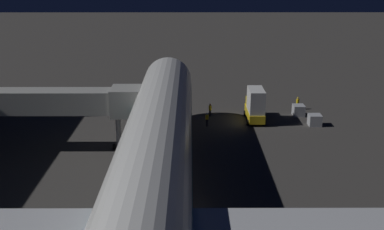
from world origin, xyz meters
TOP-DOWN VIEW (x-y plane):
  - ground_plane at (0.00, 0.00)m, footprint 320.00×320.00m
  - airliner_at_gate at (-0.00, 8.81)m, footprint 48.36×71.54m
  - jet_bridge at (11.45, -14.47)m, footprint 21.23×3.40m
  - catering_truck at (-11.25, -24.08)m, footprint 2.36×5.63m
  - baggage_container_near_belt at (-17.47, -26.25)m, footprint 1.50×1.65m
  - baggage_container_mid_row at (-18.65, -22.23)m, footprint 1.57×1.52m
  - ground_crew_near_nose_gear at (-5.48, -25.99)m, footprint 0.40×0.40m
  - ground_crew_by_belt_loader at (-17.93, -28.93)m, footprint 0.40×0.40m
  - ground_crew_marshaller_fwd at (-4.92, -21.93)m, footprint 0.40×0.40m
  - traffic_cone_nose_port at (-2.20, -25.94)m, footprint 0.36×0.36m
  - traffic_cone_nose_starboard at (2.20, -25.94)m, footprint 0.36×0.36m

SIDE VIEW (x-z plane):
  - ground_plane at x=0.00m, z-range 0.00..0.00m
  - traffic_cone_nose_port at x=-2.20m, z-range 0.00..0.55m
  - traffic_cone_nose_starboard at x=2.20m, z-range 0.00..0.55m
  - baggage_container_mid_row at x=-18.65m, z-range 0.00..1.43m
  - baggage_container_near_belt at x=-17.47m, z-range 0.00..1.46m
  - ground_crew_near_nose_gear at x=-5.48m, z-range 0.09..1.85m
  - ground_crew_marshaller_fwd at x=-4.92m, z-range 0.09..1.90m
  - ground_crew_by_belt_loader at x=-17.93m, z-range 0.09..1.93m
  - catering_truck at x=-11.25m, z-range -0.04..4.37m
  - airliner_at_gate at x=0.00m, z-range -3.95..14.79m
  - jet_bridge at x=11.45m, z-range 2.00..9.06m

